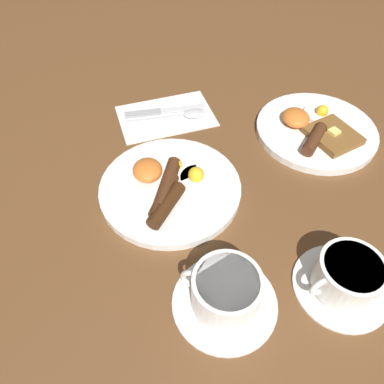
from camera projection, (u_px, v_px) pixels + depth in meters
ground_plane at (170, 191)px, 0.69m from camera, size 3.00×3.00×0.00m
breakfast_plate_near at (169, 187)px, 0.68m from camera, size 0.26×0.26×0.04m
breakfast_plate_far at (316, 130)px, 0.78m from camera, size 0.25×0.25×0.04m
teacup_near at (225, 293)px, 0.52m from camera, size 0.15×0.15×0.07m
teacup_far at (346, 278)px, 0.54m from camera, size 0.14×0.14×0.07m
napkin at (166, 116)px, 0.83m from camera, size 0.15×0.22×0.01m
knife at (160, 111)px, 0.83m from camera, size 0.02×0.18×0.01m
spoon at (186, 115)px, 0.82m from camera, size 0.03×0.17×0.01m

